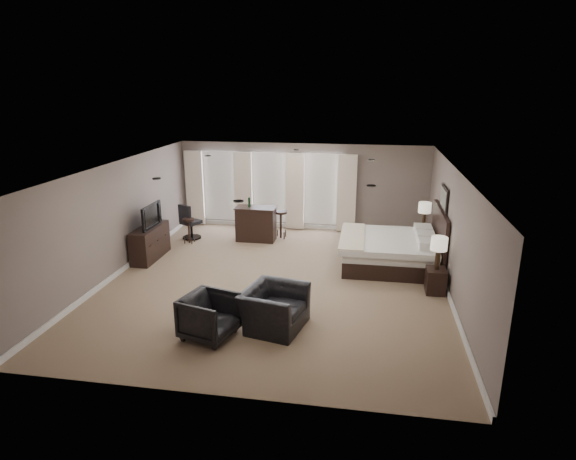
% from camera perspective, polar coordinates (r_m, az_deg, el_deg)
% --- Properties ---
extents(room, '(7.60, 8.60, 2.64)m').
position_cam_1_polar(room, '(10.55, -1.43, 0.46)').
color(room, '#856D54').
rests_on(room, ground).
extents(window_bay, '(5.25, 0.20, 2.30)m').
position_cam_1_polar(window_bay, '(14.66, -2.25, 4.81)').
color(window_bay, silver).
rests_on(window_bay, room).
extents(bed, '(2.31, 2.20, 1.47)m').
position_cam_1_polar(bed, '(11.90, 12.20, -0.84)').
color(bed, silver).
rests_on(bed, ground).
extents(nightstand_near, '(0.40, 0.49, 0.53)m').
position_cam_1_polar(nightstand_near, '(10.78, 17.08, -5.76)').
color(nightstand_near, black).
rests_on(nightstand_near, ground).
extents(nightstand_far, '(0.44, 0.54, 0.59)m').
position_cam_1_polar(nightstand_far, '(13.48, 15.62, -0.93)').
color(nightstand_far, black).
rests_on(nightstand_far, ground).
extents(lamp_near, '(0.34, 0.34, 0.71)m').
position_cam_1_polar(lamp_near, '(10.57, 17.37, -2.65)').
color(lamp_near, beige).
rests_on(lamp_near, nightstand_near).
extents(lamp_far, '(0.34, 0.34, 0.69)m').
position_cam_1_polar(lamp_far, '(13.31, 15.84, 1.70)').
color(lamp_far, beige).
rests_on(lamp_far, nightstand_far).
extents(wall_art, '(0.04, 0.96, 0.56)m').
position_cam_1_polar(wall_art, '(11.75, 17.97, 3.63)').
color(wall_art, slate).
rests_on(wall_art, room).
extents(dresser, '(0.46, 1.44, 0.83)m').
position_cam_1_polar(dresser, '(12.72, -16.03, -1.45)').
color(dresser, black).
rests_on(dresser, ground).
extents(tv, '(0.59, 1.03, 0.13)m').
position_cam_1_polar(tv, '(12.58, -16.21, 0.64)').
color(tv, black).
rests_on(tv, dresser).
extents(armchair_near, '(1.00, 1.30, 1.02)m').
position_cam_1_polar(armchair_near, '(8.82, -1.67, -8.48)').
color(armchair_near, black).
rests_on(armchair_near, ground).
extents(armchair_far, '(0.99, 1.03, 0.87)m').
position_cam_1_polar(armchair_far, '(8.64, -9.31, -9.85)').
color(armchair_far, black).
rests_on(armchair_far, ground).
extents(bar_counter, '(1.13, 0.59, 0.98)m').
position_cam_1_polar(bar_counter, '(13.63, -3.81, 0.75)').
color(bar_counter, black).
rests_on(bar_counter, ground).
extents(bar_stool_left, '(0.34, 0.34, 0.70)m').
position_cam_1_polar(bar_stool_left, '(13.71, -11.66, -0.09)').
color(bar_stool_left, black).
rests_on(bar_stool_left, ground).
extents(bar_stool_right, '(0.49, 0.49, 0.80)m').
position_cam_1_polar(bar_stool_right, '(13.85, -0.86, 0.66)').
color(bar_stool_right, black).
rests_on(bar_stool_right, ground).
extents(desk_chair, '(0.71, 0.71, 1.03)m').
position_cam_1_polar(desk_chair, '(14.05, -11.42, 1.04)').
color(desk_chair, black).
rests_on(desk_chair, ground).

